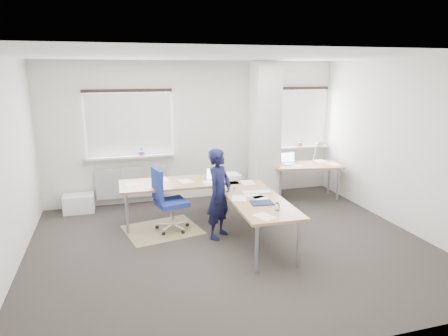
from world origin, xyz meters
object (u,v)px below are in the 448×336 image
object	(u,v)px
person	(219,194)
task_chair	(170,213)
desk_main	(217,191)
desk_side	(306,166)

from	to	relation	value
person	task_chair	bearing A→B (deg)	100.44
person	desk_main	bearing A→B (deg)	36.45
desk_side	task_chair	distance (m)	3.15
task_chair	desk_main	bearing A→B (deg)	-31.44
desk_main	task_chair	world-z (taller)	task_chair
desk_side	task_chair	size ratio (longest dim) A/B	1.38
desk_main	task_chair	xyz separation A→B (m)	(-0.75, 0.26, -0.39)
task_chair	person	distance (m)	0.97
task_chair	person	bearing A→B (deg)	-46.61
desk_main	task_chair	bearing A→B (deg)	162.39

